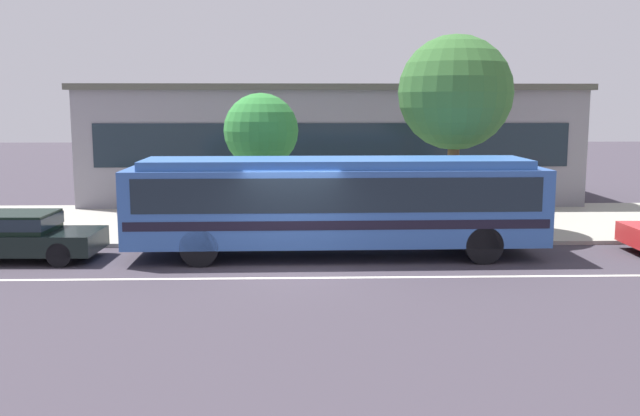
{
  "coord_description": "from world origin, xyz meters",
  "views": [
    {
      "loc": [
        0.17,
        -17.41,
        4.18
      ],
      "look_at": [
        0.76,
        1.97,
        1.3
      ],
      "focal_mm": 39.59,
      "sensor_mm": 36.0,
      "label": 1
    }
  ],
  "objects_px": {
    "pedestrian_waiting_near_sign": "(247,203)",
    "pedestrian_walking_along_curb": "(368,201)",
    "street_tree_near_stop": "(261,132)",
    "street_tree_mid_block": "(455,93)",
    "transit_bus": "(336,200)",
    "sedan_behind_bus": "(10,233)"
  },
  "relations": [
    {
      "from": "transit_bus",
      "to": "street_tree_mid_block",
      "type": "distance_m",
      "value": 5.95
    },
    {
      "from": "transit_bus",
      "to": "pedestrian_walking_along_curb",
      "type": "distance_m",
      "value": 3.43
    },
    {
      "from": "sedan_behind_bus",
      "to": "pedestrian_waiting_near_sign",
      "type": "height_order",
      "value": "pedestrian_waiting_near_sign"
    },
    {
      "from": "pedestrian_waiting_near_sign",
      "to": "street_tree_near_stop",
      "type": "bearing_deg",
      "value": 62.48
    },
    {
      "from": "sedan_behind_bus",
      "to": "street_tree_mid_block",
      "type": "relative_size",
      "value": 0.74
    },
    {
      "from": "sedan_behind_bus",
      "to": "pedestrian_walking_along_curb",
      "type": "distance_m",
      "value": 10.52
    },
    {
      "from": "transit_bus",
      "to": "street_tree_near_stop",
      "type": "bearing_deg",
      "value": 119.92
    },
    {
      "from": "pedestrian_waiting_near_sign",
      "to": "street_tree_near_stop",
      "type": "height_order",
      "value": "street_tree_near_stop"
    },
    {
      "from": "transit_bus",
      "to": "street_tree_mid_block",
      "type": "xyz_separation_m",
      "value": [
        3.93,
        3.38,
        2.92
      ]
    },
    {
      "from": "sedan_behind_bus",
      "to": "transit_bus",
      "type": "bearing_deg",
      "value": 1.26
    },
    {
      "from": "sedan_behind_bus",
      "to": "pedestrian_waiting_near_sign",
      "type": "distance_m",
      "value": 6.92
    },
    {
      "from": "transit_bus",
      "to": "pedestrian_walking_along_curb",
      "type": "height_order",
      "value": "transit_bus"
    },
    {
      "from": "street_tree_near_stop",
      "to": "street_tree_mid_block",
      "type": "distance_m",
      "value": 6.31
    },
    {
      "from": "pedestrian_waiting_near_sign",
      "to": "pedestrian_walking_along_curb",
      "type": "relative_size",
      "value": 0.98
    },
    {
      "from": "sedan_behind_bus",
      "to": "pedestrian_walking_along_curb",
      "type": "xyz_separation_m",
      "value": [
        9.95,
        3.39,
        0.38
      ]
    },
    {
      "from": "sedan_behind_bus",
      "to": "pedestrian_waiting_near_sign",
      "type": "xyz_separation_m",
      "value": [
        6.1,
        3.25,
        0.36
      ]
    },
    {
      "from": "sedan_behind_bus",
      "to": "street_tree_near_stop",
      "type": "height_order",
      "value": "street_tree_near_stop"
    },
    {
      "from": "pedestrian_walking_along_curb",
      "to": "street_tree_near_stop",
      "type": "distance_m",
      "value": 4.11
    },
    {
      "from": "sedan_behind_bus",
      "to": "street_tree_mid_block",
      "type": "xyz_separation_m",
      "value": [
        12.71,
        3.57,
        3.77
      ]
    },
    {
      "from": "street_tree_near_stop",
      "to": "transit_bus",
      "type": "bearing_deg",
      "value": -60.08
    },
    {
      "from": "pedestrian_waiting_near_sign",
      "to": "street_tree_near_stop",
      "type": "relative_size",
      "value": 0.38
    },
    {
      "from": "pedestrian_walking_along_curb",
      "to": "street_tree_mid_block",
      "type": "distance_m",
      "value": 4.38
    }
  ]
}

